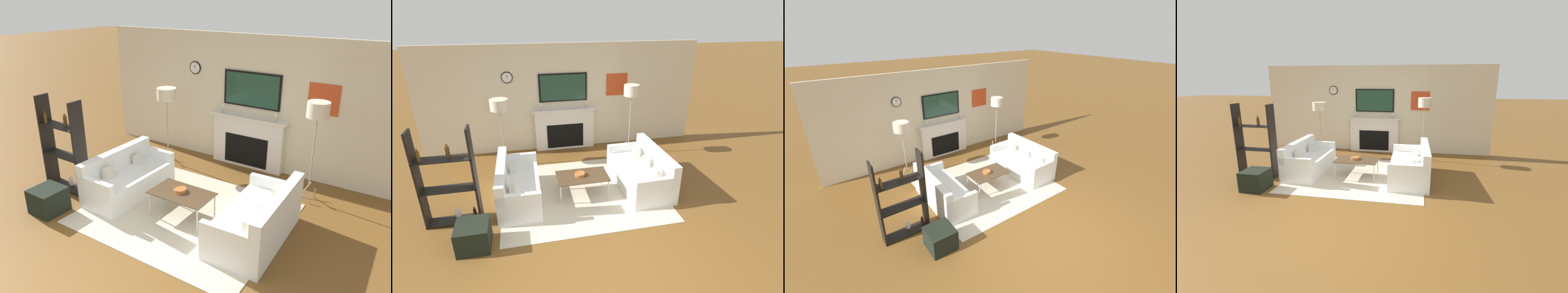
{
  "view_description": "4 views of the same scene",
  "coord_description": "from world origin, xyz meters",
  "views": [
    {
      "loc": [
        3.13,
        -2.26,
        3.4
      ],
      "look_at": [
        -0.12,
        2.69,
        1.02
      ],
      "focal_mm": 35.0,
      "sensor_mm": 36.0,
      "label": 1
    },
    {
      "loc": [
        -1.02,
        -3.0,
        3.41
      ],
      "look_at": [
        0.24,
        2.76,
        0.76
      ],
      "focal_mm": 28.0,
      "sensor_mm": 36.0,
      "label": 2
    },
    {
      "loc": [
        -3.48,
        -2.43,
        3.86
      ],
      "look_at": [
        0.01,
        2.51,
        1.01
      ],
      "focal_mm": 24.0,
      "sensor_mm": 36.0,
      "label": 3
    },
    {
      "loc": [
        1.43,
        -3.63,
        2.29
      ],
      "look_at": [
        0.33,
        2.37,
        0.71
      ],
      "focal_mm": 24.0,
      "sensor_mm": 36.0,
      "label": 4
    }
  ],
  "objects": [
    {
      "name": "shelf_unit",
      "position": [
        -2.35,
        1.75,
        0.79
      ],
      "size": [
        0.92,
        0.28,
        1.74
      ],
      "color": "black",
      "rests_on": "ground_plane"
    },
    {
      "name": "floor_lamp_left",
      "position": [
        -1.54,
        3.78,
        1.47
      ],
      "size": [
        0.4,
        0.4,
        1.63
      ],
      "color": "#9E998E",
      "rests_on": "ground_plane"
    },
    {
      "name": "coffee_table",
      "position": [
        -0.01,
        2.12,
        0.41
      ],
      "size": [
        1.01,
        0.61,
        0.43
      ],
      "color": "#4C3823",
      "rests_on": "ground_plane"
    },
    {
      "name": "decorative_bowl",
      "position": [
        -0.05,
        2.14,
        0.47
      ],
      "size": [
        0.21,
        0.21,
        0.06
      ],
      "color": "#B3652C",
      "rests_on": "coffee_table"
    },
    {
      "name": "ottoman",
      "position": [
        -1.95,
        1.03,
        0.21
      ],
      "size": [
        0.5,
        0.5,
        0.42
      ],
      "color": "black",
      "rests_on": "ground_plane"
    },
    {
      "name": "floor_lamp_right",
      "position": [
        1.54,
        3.78,
        1.63
      ],
      "size": [
        0.37,
        0.37,
        1.8
      ],
      "color": "#9E998E",
      "rests_on": "ground_plane"
    },
    {
      "name": "couch_left",
      "position": [
        -1.27,
        2.22,
        0.29
      ],
      "size": [
        0.77,
        1.7,
        0.8
      ],
      "color": "white",
      "rests_on": "ground_plane"
    },
    {
      "name": "area_rug",
      "position": [
        0.0,
        2.22,
        0.01
      ],
      "size": [
        3.16,
        2.7,
        0.01
      ],
      "color": "beige",
      "rests_on": "ground_plane"
    },
    {
      "name": "ground_plane",
      "position": [
        0.0,
        0.0,
        0.0
      ],
      "size": [
        60.0,
        60.0,
        0.0
      ],
      "primitive_type": "plane",
      "color": "brown"
    },
    {
      "name": "couch_right",
      "position": [
        1.28,
        2.22,
        0.29
      ],
      "size": [
        0.92,
        1.78,
        0.82
      ],
      "color": "white",
      "rests_on": "ground_plane"
    },
    {
      "name": "fireplace_wall",
      "position": [
        0.0,
        4.58,
        1.22
      ],
      "size": [
        7.14,
        0.28,
        2.7
      ],
      "color": "beige",
      "rests_on": "ground_plane"
    }
  ]
}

